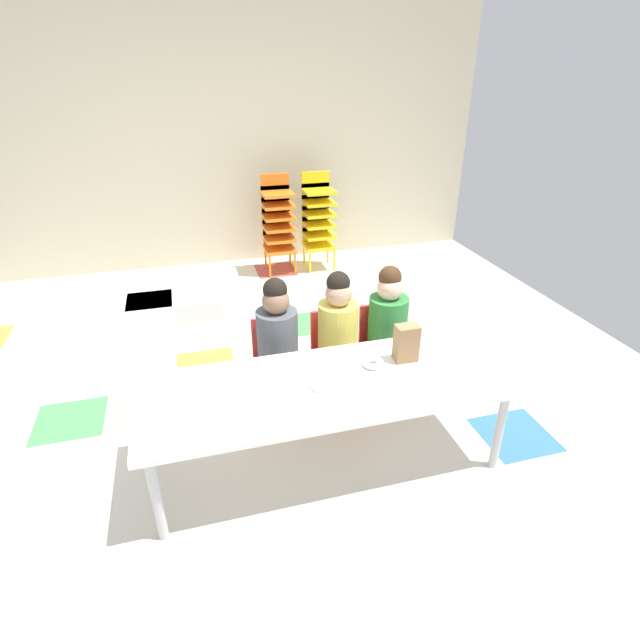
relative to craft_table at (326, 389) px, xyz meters
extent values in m
cube|color=silver|center=(-0.15, 0.79, -0.51)|extent=(5.79, 5.46, 0.02)
cube|color=#478C51|center=(0.30, 1.69, -0.50)|extent=(0.43, 0.43, 0.00)
cube|color=#336BB2|center=(1.20, -0.11, -0.50)|extent=(0.43, 0.43, 0.00)
cube|color=#B24C47|center=(0.30, 3.04, -0.50)|extent=(0.43, 0.43, 0.00)
cube|color=#B24C47|center=(-1.05, 2.59, -0.50)|extent=(0.43, 0.43, 0.00)
cube|color=gray|center=(-1.05, 0.79, -0.50)|extent=(0.43, 0.43, 0.00)
cube|color=#478C51|center=(-1.50, 0.79, -0.50)|extent=(0.43, 0.43, 0.00)
cube|color=orange|center=(-0.60, 1.24, -0.50)|extent=(0.43, 0.43, 0.00)
cube|color=orange|center=(-1.05, 2.59, -0.50)|extent=(0.43, 0.43, 0.00)
cube|color=gray|center=(-0.60, 2.14, -0.50)|extent=(0.43, 0.43, 0.00)
cube|color=beige|center=(-0.15, 3.52, 0.83)|extent=(5.79, 0.10, 2.67)
cube|color=white|center=(0.00, 0.00, 0.02)|extent=(1.98, 0.72, 0.04)
cylinder|color=#B2B2B7|center=(-0.91, -0.30, -0.25)|extent=(0.05, 0.05, 0.50)
cylinder|color=#B2B2B7|center=(0.91, -0.30, -0.25)|extent=(0.05, 0.05, 0.50)
cylinder|color=#B2B2B7|center=(-0.91, 0.30, -0.25)|extent=(0.05, 0.05, 0.50)
cylinder|color=#B2B2B7|center=(0.91, 0.30, -0.25)|extent=(0.05, 0.05, 0.50)
cube|color=red|center=(-0.15, 0.58, -0.20)|extent=(0.32, 0.30, 0.03)
cube|color=red|center=(-0.15, 0.73, -0.05)|extent=(0.29, 0.02, 0.30)
cylinder|color=#4C5156|center=(-0.15, 0.58, 0.02)|extent=(0.27, 0.27, 0.38)
sphere|color=#8C664C|center=(-0.15, 0.58, 0.28)|extent=(0.17, 0.17, 0.17)
sphere|color=black|center=(-0.15, 0.59, 0.35)|extent=(0.15, 0.15, 0.15)
cylinder|color=red|center=(-0.29, 0.45, -0.35)|extent=(0.02, 0.02, 0.28)
cylinder|color=red|center=(-0.01, 0.45, -0.35)|extent=(0.02, 0.02, 0.28)
cylinder|color=red|center=(-0.29, 0.71, -0.35)|extent=(0.02, 0.02, 0.28)
cylinder|color=red|center=(-0.01, 0.71, -0.35)|extent=(0.02, 0.02, 0.28)
cube|color=red|center=(0.25, 0.58, -0.20)|extent=(0.32, 0.30, 0.03)
cube|color=red|center=(0.25, 0.73, -0.05)|extent=(0.29, 0.02, 0.30)
cylinder|color=#D8C64C|center=(0.25, 0.58, 0.02)|extent=(0.31, 0.31, 0.38)
sphere|color=tan|center=(0.25, 0.58, 0.28)|extent=(0.17, 0.17, 0.17)
sphere|color=black|center=(0.25, 0.59, 0.35)|extent=(0.15, 0.15, 0.15)
cylinder|color=red|center=(0.11, 0.45, -0.35)|extent=(0.02, 0.02, 0.28)
cylinder|color=red|center=(0.39, 0.45, -0.35)|extent=(0.02, 0.02, 0.28)
cylinder|color=red|center=(0.11, 0.71, -0.35)|extent=(0.02, 0.02, 0.28)
cylinder|color=red|center=(0.39, 0.71, -0.35)|extent=(0.02, 0.02, 0.28)
cube|color=red|center=(0.59, 0.58, -0.20)|extent=(0.32, 0.30, 0.03)
cube|color=red|center=(0.59, 0.73, -0.05)|extent=(0.29, 0.02, 0.30)
cylinder|color=#2D7A38|center=(0.59, 0.58, 0.02)|extent=(0.32, 0.32, 0.38)
sphere|color=beige|center=(0.59, 0.58, 0.28)|extent=(0.17, 0.17, 0.17)
sphere|color=#472D19|center=(0.59, 0.59, 0.35)|extent=(0.15, 0.15, 0.15)
cylinder|color=red|center=(0.45, 0.45, -0.35)|extent=(0.02, 0.02, 0.28)
cylinder|color=red|center=(0.73, 0.45, -0.35)|extent=(0.02, 0.02, 0.28)
cylinder|color=red|center=(0.45, 0.71, -0.35)|extent=(0.02, 0.02, 0.28)
cylinder|color=red|center=(0.73, 0.71, -0.35)|extent=(0.02, 0.02, 0.28)
cube|color=orange|center=(0.34, 2.99, -0.24)|extent=(0.32, 0.30, 0.03)
cube|color=orange|center=(0.34, 3.13, -0.15)|extent=(0.30, 0.02, 0.18)
cube|color=orange|center=(0.34, 2.99, -0.12)|extent=(0.32, 0.30, 0.03)
cube|color=orange|center=(0.34, 3.13, -0.03)|extent=(0.30, 0.02, 0.18)
cube|color=orange|center=(0.34, 2.99, 0.00)|extent=(0.32, 0.30, 0.03)
cube|color=orange|center=(0.34, 3.13, 0.09)|extent=(0.30, 0.02, 0.18)
cube|color=orange|center=(0.34, 2.99, 0.12)|extent=(0.32, 0.30, 0.03)
cube|color=orange|center=(0.34, 3.13, 0.21)|extent=(0.30, 0.02, 0.18)
cube|color=orange|center=(0.34, 2.99, 0.24)|extent=(0.32, 0.30, 0.03)
cube|color=orange|center=(0.34, 3.13, 0.33)|extent=(0.30, 0.02, 0.18)
cube|color=orange|center=(0.34, 2.99, 0.36)|extent=(0.32, 0.30, 0.03)
cube|color=orange|center=(0.34, 3.13, 0.45)|extent=(0.30, 0.02, 0.18)
cylinder|color=orange|center=(0.20, 2.86, -0.37)|extent=(0.02, 0.02, 0.26)
cylinder|color=orange|center=(0.48, 2.86, -0.37)|extent=(0.02, 0.02, 0.26)
cylinder|color=orange|center=(0.20, 3.12, -0.37)|extent=(0.02, 0.02, 0.26)
cylinder|color=orange|center=(0.48, 3.12, -0.37)|extent=(0.02, 0.02, 0.26)
cube|color=yellow|center=(0.79, 2.99, -0.24)|extent=(0.32, 0.30, 0.03)
cube|color=yellow|center=(0.79, 3.13, -0.15)|extent=(0.30, 0.02, 0.18)
cube|color=yellow|center=(0.79, 2.99, -0.12)|extent=(0.32, 0.30, 0.03)
cube|color=yellow|center=(0.79, 3.13, -0.03)|extent=(0.30, 0.02, 0.18)
cube|color=yellow|center=(0.79, 2.99, 0.00)|extent=(0.32, 0.30, 0.03)
cube|color=yellow|center=(0.79, 3.13, 0.09)|extent=(0.30, 0.02, 0.18)
cube|color=yellow|center=(0.79, 2.99, 0.12)|extent=(0.32, 0.30, 0.03)
cube|color=yellow|center=(0.79, 3.13, 0.21)|extent=(0.30, 0.02, 0.18)
cube|color=yellow|center=(0.79, 2.99, 0.24)|extent=(0.32, 0.30, 0.03)
cube|color=yellow|center=(0.79, 3.13, 0.33)|extent=(0.30, 0.02, 0.18)
cube|color=yellow|center=(0.79, 2.99, 0.36)|extent=(0.32, 0.30, 0.03)
cube|color=yellow|center=(0.79, 3.13, 0.45)|extent=(0.30, 0.02, 0.18)
cylinder|color=yellow|center=(0.65, 2.86, -0.37)|extent=(0.02, 0.02, 0.26)
cylinder|color=yellow|center=(0.93, 2.86, -0.37)|extent=(0.02, 0.02, 0.26)
cylinder|color=yellow|center=(0.65, 3.12, -0.37)|extent=(0.02, 0.02, 0.26)
cylinder|color=yellow|center=(0.93, 3.12, -0.37)|extent=(0.02, 0.02, 0.26)
cube|color=#9E754C|center=(0.50, 0.11, 0.15)|extent=(0.13, 0.09, 0.22)
cylinder|color=white|center=(0.30, 0.08, 0.05)|extent=(0.18, 0.18, 0.01)
cylinder|color=white|center=(-0.05, -0.05, 0.05)|extent=(0.18, 0.18, 0.01)
torus|color=white|center=(0.30, 0.08, 0.07)|extent=(0.12, 0.12, 0.04)
torus|color=white|center=(-0.04, -0.05, 0.06)|extent=(0.12, 0.12, 0.04)
camera|label=1|loc=(-0.63, -2.14, 1.57)|focal=28.10mm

